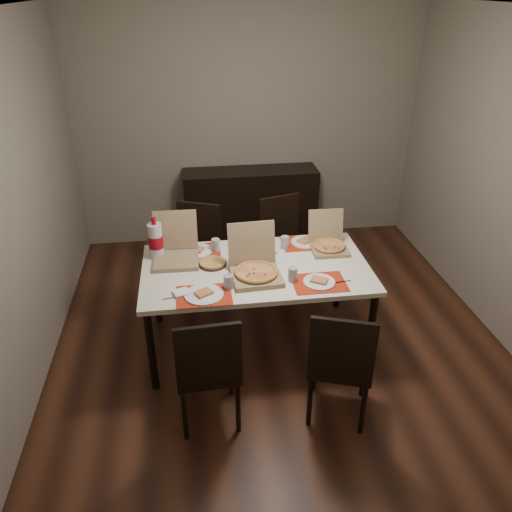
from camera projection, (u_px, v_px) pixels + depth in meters
name	position (u px, v px, depth m)	size (l,w,h in m)	color
ground	(276.00, 334.00, 4.43)	(3.80, 4.00, 0.02)	#442214
room_walls	(271.00, 126.00, 3.97)	(3.84, 4.02, 2.62)	gray
sideboard	(251.00, 208.00, 5.76)	(1.50, 0.40, 0.90)	black
dining_table	(256.00, 274.00, 3.99)	(1.80, 1.00, 0.75)	beige
chair_near_left	(208.00, 367.00, 3.29)	(0.44, 0.44, 0.93)	black
chair_near_right	(340.00, 361.00, 3.34)	(0.53, 0.53, 0.93)	black
chair_far_left	(196.00, 248.00, 4.75)	(0.54, 0.54, 0.93)	black
chair_far_right	(284.00, 240.00, 4.90)	(0.51, 0.51, 0.93)	black
setting_near_left	(207.00, 292.00, 3.61)	(0.52, 0.30, 0.11)	red
setting_near_right	(312.00, 280.00, 3.75)	(0.48, 0.30, 0.11)	red
setting_far_left	(199.00, 249.00, 4.18)	(0.45, 0.30, 0.11)	red
setting_far_right	(300.00, 242.00, 4.29)	(0.47, 0.30, 0.11)	red
napkin_loose	(266.00, 271.00, 3.89)	(0.12, 0.11, 0.02)	white
pizza_box_center	(255.00, 269.00, 3.82)	(0.39, 0.43, 0.37)	#8A714F
pizza_box_right	(328.00, 243.00, 4.21)	(0.31, 0.34, 0.30)	#8A714F
pizza_box_left	(176.00, 252.00, 4.05)	(0.37, 0.41, 0.36)	#8A714F
faina_plate	(212.00, 263.00, 3.99)	(0.23, 0.23, 0.03)	black
dip_bowl	(271.00, 251.00, 4.17)	(0.11, 0.11, 0.03)	white
soda_bottle	(156.00, 241.00, 4.04)	(0.12, 0.12, 0.35)	silver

